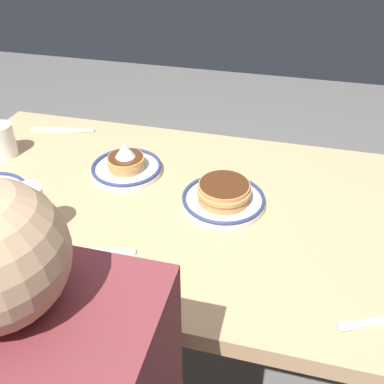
# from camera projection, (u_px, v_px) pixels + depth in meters

# --- Properties ---
(ground_plane) EXTENTS (6.00, 6.00, 0.00)m
(ground_plane) POSITION_uv_depth(u_px,v_px,m) (173.00, 360.00, 1.59)
(ground_plane) COLOR #61605D
(dining_table) EXTENTS (1.39, 0.79, 0.74)m
(dining_table) POSITION_uv_depth(u_px,v_px,m) (167.00, 232.00, 1.22)
(dining_table) COLOR tan
(dining_table) RESTS_ON ground_plane
(plate_near_main) EXTENTS (0.21, 0.21, 0.10)m
(plate_near_main) POSITION_uv_depth(u_px,v_px,m) (126.00, 165.00, 1.25)
(plate_near_main) COLOR white
(plate_near_main) RESTS_ON dining_table
(plate_far_companion) EXTENTS (0.22, 0.22, 0.06)m
(plate_far_companion) POSITION_uv_depth(u_px,v_px,m) (224.00, 196.00, 1.13)
(plate_far_companion) COLOR silver
(plate_far_companion) RESTS_ON dining_table
(coffee_mug) EXTENTS (0.10, 0.10, 0.10)m
(coffee_mug) POSITION_uv_depth(u_px,v_px,m) (2.00, 140.00, 1.32)
(coffee_mug) COLOR white
(coffee_mug) RESTS_ON dining_table
(drinking_glass) EXTENTS (0.07, 0.07, 0.13)m
(drinking_glass) POSITION_uv_depth(u_px,v_px,m) (32.00, 215.00, 1.01)
(drinking_glass) COLOR silver
(drinking_glass) RESTS_ON dining_table
(fork_near) EXTENTS (0.17, 0.09, 0.01)m
(fork_near) POSITION_uv_depth(u_px,v_px,m) (380.00, 321.00, 0.83)
(fork_near) COLOR silver
(fork_near) RESTS_ON dining_table
(butter_knife) EXTENTS (0.22, 0.05, 0.01)m
(butter_knife) POSITION_uv_depth(u_px,v_px,m) (63.00, 130.00, 1.48)
(butter_knife) COLOR silver
(butter_knife) RESTS_ON dining_table
(tea_spoon) EXTENTS (0.19, 0.06, 0.01)m
(tea_spoon) POSITION_uv_depth(u_px,v_px,m) (81.00, 251.00, 0.99)
(tea_spoon) COLOR silver
(tea_spoon) RESTS_ON dining_table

